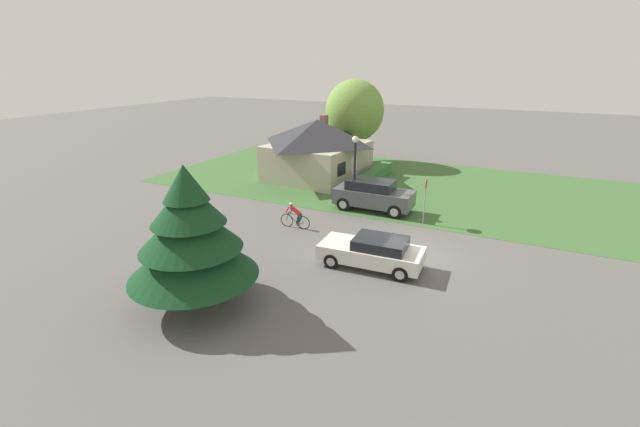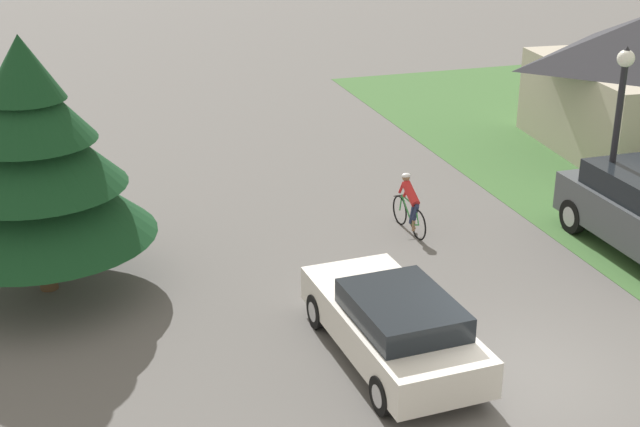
{
  "view_description": "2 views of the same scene",
  "coord_description": "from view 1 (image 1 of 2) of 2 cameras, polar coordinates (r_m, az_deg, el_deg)",
  "views": [
    {
      "loc": [
        -18.33,
        -4.27,
        8.68
      ],
      "look_at": [
        -0.52,
        4.49,
        1.55
      ],
      "focal_mm": 24.0,
      "sensor_mm": 36.0,
      "label": 1
    },
    {
      "loc": [
        -7.43,
        -11.76,
        8.59
      ],
      "look_at": [
        -1.96,
        5.41,
        1.25
      ],
      "focal_mm": 50.0,
      "sensor_mm": 36.0,
      "label": 2
    }
  ],
  "objects": [
    {
      "name": "sedan_left_lane",
      "position": [
        19.05,
        7.06,
        -5.09
      ],
      "size": [
        2.12,
        4.61,
        1.41
      ],
      "rotation": [
        0.0,
        0.0,
        1.62
      ],
      "color": "silver",
      "rests_on": "ground"
    },
    {
      "name": "conifer_tall_near",
      "position": [
        15.89,
        -16.89,
        -2.74
      ],
      "size": [
        4.71,
        4.71,
        5.39
      ],
      "color": "#4C3823",
      "rests_on": "ground"
    },
    {
      "name": "deciduous_tree_right",
      "position": [
        38.45,
        4.64,
        13.48
      ],
      "size": [
        5.1,
        5.1,
        7.2
      ],
      "color": "#4C3823",
      "rests_on": "ground"
    },
    {
      "name": "cottage_house",
      "position": [
        33.16,
        -0.35,
        8.72
      ],
      "size": [
        7.98,
        7.39,
        4.57
      ],
      "rotation": [
        0.0,
        0.0,
        -0.08
      ],
      "color": "#B2A893",
      "rests_on": "ground"
    },
    {
      "name": "grass_verge_right",
      "position": [
        32.44,
        10.48,
        3.92
      ],
      "size": [
        16.0,
        36.0,
        0.01
      ],
      "primitive_type": "cube",
      "color": "#3D6633",
      "rests_on": "ground"
    },
    {
      "name": "cyclist",
      "position": [
        23.33,
        -3.33,
        -0.31
      ],
      "size": [
        0.44,
        1.76,
        1.43
      ],
      "rotation": [
        0.0,
        0.0,
        1.63
      ],
      "color": "black",
      "rests_on": "ground"
    },
    {
      "name": "hedge_row",
      "position": [
        31.2,
        6.23,
        4.36
      ],
      "size": [
        9.45,
        0.9,
        0.91
      ],
      "primitive_type": "cube",
      "color": "#387038",
      "rests_on": "ground"
    },
    {
      "name": "parked_suv_right",
      "position": [
        26.14,
        7.08,
        2.49
      ],
      "size": [
        2.01,
        4.72,
        1.89
      ],
      "rotation": [
        0.0,
        0.0,
        1.57
      ],
      "color": "#4C5156",
      "rests_on": "ground"
    },
    {
      "name": "ground_plane",
      "position": [
        20.73,
        11.92,
        -5.45
      ],
      "size": [
        140.0,
        140.0,
        0.0
      ],
      "primitive_type": "plane",
      "color": "#5B5956"
    },
    {
      "name": "street_lamp",
      "position": [
        25.75,
        4.67,
        6.99
      ],
      "size": [
        0.4,
        0.4,
        4.59
      ],
      "color": "black",
      "rests_on": "ground"
    },
    {
      "name": "stop_sign",
      "position": [
        24.19,
        13.88,
        2.81
      ],
      "size": [
        0.67,
        0.07,
        2.67
      ],
      "rotation": [
        0.0,
        0.0,
        3.2
      ],
      "color": "gray",
      "rests_on": "ground"
    }
  ]
}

